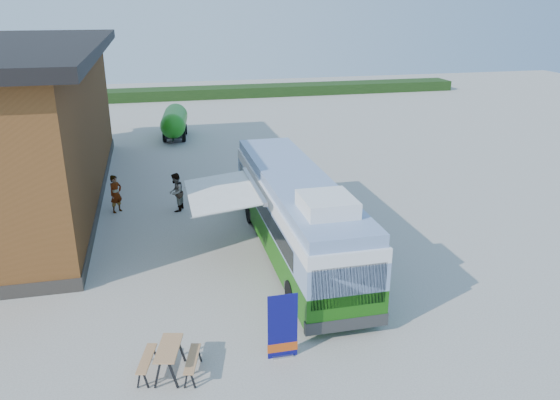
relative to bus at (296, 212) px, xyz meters
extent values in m
plane|color=#BCB7AD|center=(-1.29, -1.16, -1.75)|extent=(100.00, 100.00, 0.00)
cube|color=brown|center=(-11.79, 8.84, 1.75)|extent=(8.00, 20.00, 7.00)
cube|color=#332D28|center=(-11.79, 8.84, -1.50)|extent=(8.10, 20.10, 0.50)
cube|color=#264419|center=(6.71, 36.84, -1.25)|extent=(40.00, 3.00, 1.00)
cube|color=#1B7313|center=(0.00, 0.07, -0.86)|extent=(2.50, 11.88, 1.09)
cube|color=#7B94C0|center=(0.00, 0.07, 0.13)|extent=(2.50, 11.88, 0.89)
cube|color=black|center=(-1.23, 0.57, 0.13)|extent=(0.06, 9.89, 0.69)
cube|color=black|center=(1.23, 0.57, 0.13)|extent=(0.06, 9.89, 0.69)
cube|color=white|center=(0.00, 0.07, 0.80)|extent=(2.50, 11.88, 0.45)
cube|color=#7B94C0|center=(0.00, 0.07, 1.22)|extent=(2.35, 11.68, 0.40)
cube|color=white|center=(0.01, -3.69, 1.66)|extent=(1.59, 1.78, 0.49)
cube|color=black|center=(0.01, -5.83, -0.02)|extent=(2.23, 0.07, 1.29)
cube|color=#2D2D2D|center=(0.01, -5.78, -1.25)|extent=(2.52, 0.21, 0.40)
cube|color=#2D2D2D|center=(-0.01, 5.93, -1.25)|extent=(2.52, 0.21, 0.40)
cylinder|color=black|center=(-1.11, -3.89, -1.25)|extent=(0.30, 0.99, 0.99)
cylinder|color=black|center=(1.13, -3.88, -1.25)|extent=(0.30, 0.99, 0.99)
cylinder|color=black|center=(-1.12, 3.53, -1.25)|extent=(0.30, 0.99, 0.99)
cylinder|color=black|center=(1.11, 3.54, -1.25)|extent=(0.30, 0.99, 0.99)
cube|color=white|center=(-2.76, 0.37, 0.89)|extent=(2.46, 3.94, 0.31)
cube|color=#A5A8AD|center=(-1.53, 0.37, 1.07)|extent=(0.16, 4.23, 0.15)
cylinder|color=#A5A8AD|center=(-2.75, -1.30, 0.79)|extent=(2.55, 0.06, 0.32)
cylinder|color=#A5A8AD|center=(-2.76, 2.03, 0.79)|extent=(2.55, 0.06, 0.32)
cube|color=#0C0C5F|center=(-2.00, -6.24, -0.77)|extent=(0.83, 0.03, 1.95)
cube|color=#C74912|center=(-2.00, -6.24, -1.44)|extent=(0.85, 0.04, 0.27)
cube|color=#A5A8AD|center=(-2.00, -6.24, -1.72)|extent=(0.59, 0.18, 0.06)
cylinder|color=#A5A8AD|center=(-2.00, -6.22, -0.77)|extent=(0.02, 0.02, 1.95)
cube|color=tan|center=(-5.06, -6.30, -0.93)|extent=(0.84, 1.40, 0.04)
cube|color=tan|center=(-5.64, -6.16, -1.26)|extent=(0.57, 1.33, 0.04)
cube|color=tan|center=(-4.48, -6.44, -1.26)|extent=(0.57, 1.33, 0.04)
cube|color=black|center=(-5.38, -6.78, -1.35)|extent=(0.07, 0.07, 0.81)
cube|color=black|center=(-4.99, -6.87, -1.35)|extent=(0.07, 0.07, 0.81)
cube|color=black|center=(-5.12, -5.72, -1.35)|extent=(0.07, 0.07, 0.81)
cube|color=black|center=(-4.74, -5.81, -1.35)|extent=(0.07, 0.07, 0.81)
imported|color=#999999|center=(-6.95, 6.20, -0.86)|extent=(0.76, 0.75, 1.78)
imported|color=#999999|center=(-4.23, 5.72, -0.84)|extent=(0.94, 1.06, 1.82)
cylinder|color=#1C8217|center=(-3.56, 20.24, -0.48)|extent=(2.09, 3.93, 1.69)
sphere|color=#1C8217|center=(-3.76, 18.37, -0.48)|extent=(1.69, 1.69, 1.69)
sphere|color=#1C8217|center=(-3.36, 22.11, -0.48)|extent=(1.69, 1.69, 1.69)
cube|color=black|center=(-3.56, 20.24, -1.23)|extent=(1.55, 4.05, 0.19)
cube|color=black|center=(-3.82, 17.81, -1.28)|extent=(0.23, 1.14, 0.09)
cylinder|color=black|center=(-4.34, 19.19, -1.37)|extent=(0.31, 0.77, 0.75)
cylinder|color=black|center=(-3.03, 19.04, -1.37)|extent=(0.31, 0.77, 0.75)
cylinder|color=black|center=(-4.10, 21.43, -1.37)|extent=(0.31, 0.77, 0.75)
cylinder|color=black|center=(-2.79, 21.29, -1.37)|extent=(0.31, 0.77, 0.75)
camera|label=1|loc=(-4.96, -18.57, 7.55)|focal=35.00mm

